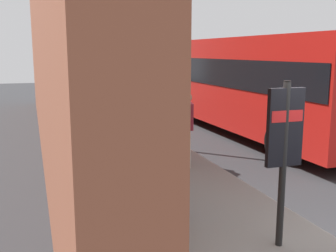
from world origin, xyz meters
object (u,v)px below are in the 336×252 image
Objects in this scene: transit_info_sign at (284,138)px; bicycle_by_door at (134,191)px; bicycle_far_end at (143,212)px; bicycle_under_window at (118,177)px; city_bus at (252,80)px; pedestrian_near_bus at (175,155)px; pedestrian_crossing_street at (187,121)px; street_lamp at (175,46)px.

bicycle_by_door is at bearing 42.78° from transit_info_sign.
bicycle_under_window is (1.83, -0.00, -0.00)m from bicycle_far_end.
city_bus reaches higher than bicycle_under_window.
pedestrian_near_bus is at bearing 34.62° from transit_info_sign.
transit_info_sign is 0.23× the size of city_bus.
bicycle_far_end and bicycle_under_window have the same top height.
transit_info_sign is at bearing 175.91° from pedestrian_crossing_street.
bicycle_under_window is 0.99× the size of pedestrian_near_bus.
bicycle_far_end is 8.97m from city_bus.
bicycle_under_window is at bearing 6.46° from bicycle_by_door.
bicycle_under_window is 0.35× the size of street_lamp.
bicycle_by_door is at bearing 152.44° from street_lamp.
transit_info_sign is (-0.92, -1.81, 1.21)m from bicycle_far_end.
bicycle_by_door is 0.16× the size of city_bus.
city_bus is 4.84m from pedestrian_crossing_street.
bicycle_far_end is at bearing 149.35° from pedestrian_crossing_street.
pedestrian_crossing_street is (4.52, -0.32, -0.51)m from transit_info_sign.
bicycle_under_window is (0.90, 0.10, 0.00)m from bicycle_by_door.
street_lamp is at bearing 110.50° from city_bus.
transit_info_sign is (-2.74, -1.81, 1.21)m from bicycle_under_window.
pedestrian_crossing_street is at bearing -37.16° from bicycle_by_door.
transit_info_sign is 1.34× the size of pedestrian_crossing_street.
pedestrian_near_bus is (-6.08, 5.04, -0.73)m from city_bus.
transit_info_sign is 8.60m from city_bus.
pedestrian_near_bus is at bearing -148.29° from bicycle_under_window.
bicycle_far_end is 0.16× the size of city_bus.
bicycle_under_window is 3.50m from transit_info_sign.
street_lamp is at bearing -34.16° from bicycle_under_window.
transit_info_sign is at bearing 174.01° from street_lamp.
bicycle_by_door and bicycle_under_window have the same top height.
pedestrian_crossing_street reaches higher than bicycle_under_window.
street_lamp reaches higher than transit_info_sign.
city_bus is at bearing -44.46° from bicycle_by_door.
pedestrian_near_bus reaches higher than bicycle_by_door.
pedestrian_crossing_street is (3.60, -2.13, 0.70)m from bicycle_far_end.
bicycle_far_end is 0.96× the size of pedestrian_near_bus.
bicycle_far_end is at bearing 63.15° from transit_info_sign.
street_lamp is (4.84, -1.74, 1.87)m from pedestrian_near_bus.
bicycle_under_window is 0.16× the size of city_bus.
pedestrian_crossing_street is at bearing 130.44° from city_bus.
city_bus is 2.14× the size of street_lamp.
bicycle_by_door is 5.73m from street_lamp.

